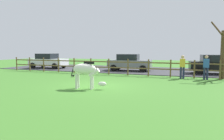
{
  "coord_description": "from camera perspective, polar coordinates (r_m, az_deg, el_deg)",
  "views": [
    {
      "loc": [
        4.69,
        -10.32,
        2.02
      ],
      "look_at": [
        0.3,
        1.49,
        0.75
      ],
      "focal_mm": 32.51,
      "sensor_mm": 36.0,
      "label": 1
    }
  ],
  "objects": [
    {
      "name": "ground_plane",
      "position": [
        11.52,
        -3.99,
        -4.38
      ],
      "size": [
        60.0,
        60.0,
        0.0
      ],
      "primitive_type": "plane",
      "color": "#3D7528"
    },
    {
      "name": "parking_asphalt",
      "position": [
        20.27,
        6.92,
        0.04
      ],
      "size": [
        28.0,
        7.4,
        0.05
      ],
      "primitive_type": "cube",
      "color": "#38383D",
      "rests_on": "ground_plane"
    },
    {
      "name": "paddock_fence",
      "position": [
        16.22,
        1.75,
        1.18
      ],
      "size": [
        21.15,
        0.11,
        1.3
      ],
      "color": "brown",
      "rests_on": "ground_plane"
    },
    {
      "name": "bare_tree",
      "position": [
        15.73,
        28.8,
        4.44
      ],
      "size": [
        1.64,
        1.46,
        3.95
      ],
      "color": "#513A23",
      "rests_on": "ground_plane"
    },
    {
      "name": "zebra",
      "position": [
        10.52,
        -7.31,
        -0.28
      ],
      "size": [
        1.93,
        0.63,
        1.41
      ],
      "color": "white",
      "rests_on": "ground_plane"
    },
    {
      "name": "crow_on_grass",
      "position": [
        15.07,
        -10.86,
        -1.59
      ],
      "size": [
        0.21,
        0.1,
        0.2
      ],
      "color": "black",
      "rests_on": "ground_plane"
    },
    {
      "name": "parked_car_white",
      "position": [
        22.9,
        -17.54,
        2.52
      ],
      "size": [
        4.05,
        1.98,
        1.56
      ],
      "color": "white",
      "rests_on": "parking_asphalt"
    },
    {
      "name": "parked_car_black",
      "position": [
        18.57,
        27.02,
        1.47
      ],
      "size": [
        4.15,
        2.21,
        1.56
      ],
      "color": "black",
      "rests_on": "parking_asphalt"
    },
    {
      "name": "parked_car_grey",
      "position": [
        19.18,
        4.92,
        2.19
      ],
      "size": [
        4.1,
        2.08,
        1.56
      ],
      "color": "slate",
      "rests_on": "parking_asphalt"
    },
    {
      "name": "visitor_left_of_tree",
      "position": [
        15.01,
        24.95,
        0.94
      ],
      "size": [
        0.36,
        0.22,
        1.64
      ],
      "color": "#232847",
      "rests_on": "ground_plane"
    },
    {
      "name": "visitor_right_of_tree",
      "position": [
        14.92,
        19.19,
        1.13
      ],
      "size": [
        0.36,
        0.23,
        1.64
      ],
      "color": "#232847",
      "rests_on": "ground_plane"
    }
  ]
}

